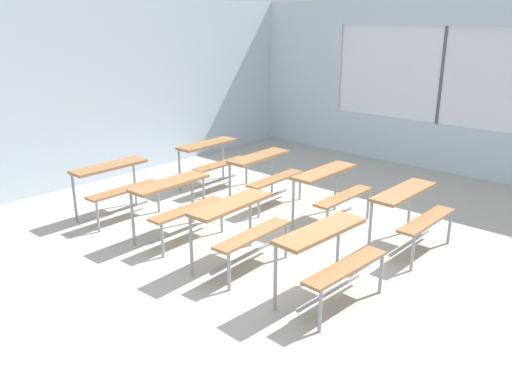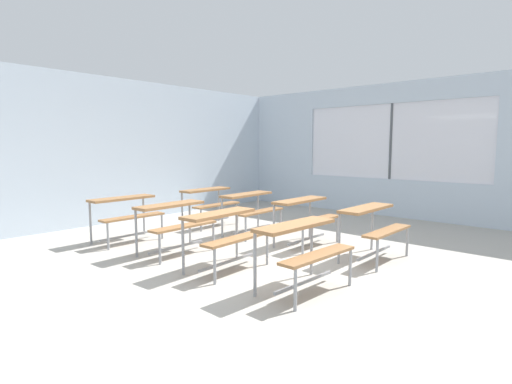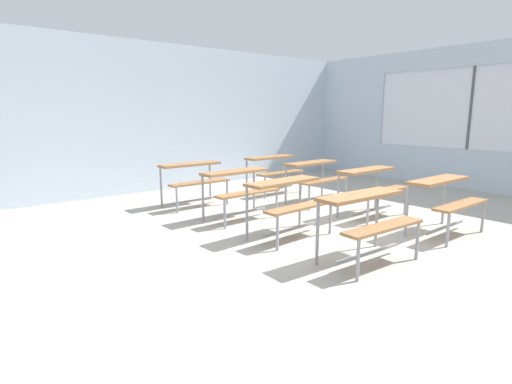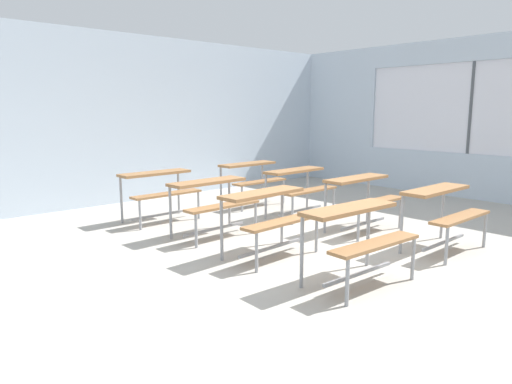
{
  "view_description": "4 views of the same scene",
  "coord_description": "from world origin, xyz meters",
  "px_view_note": "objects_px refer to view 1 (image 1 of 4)",
  "views": [
    {
      "loc": [
        -4.2,
        -3.44,
        2.73
      ],
      "look_at": [
        0.57,
        0.91,
        0.55
      ],
      "focal_mm": 36.95,
      "sensor_mm": 36.0,
      "label": 1
    },
    {
      "loc": [
        -3.8,
        -3.3,
        1.6
      ],
      "look_at": [
        1.34,
        1.32,
        0.8
      ],
      "focal_mm": 28.0,
      "sensor_mm": 36.0,
      "label": 2
    },
    {
      "loc": [
        -3.8,
        -3.3,
        1.6
      ],
      "look_at": [
        -0.27,
        1.09,
        0.49
      ],
      "focal_mm": 28.0,
      "sensor_mm": 36.0,
      "label": 3
    },
    {
      "loc": [
        -3.86,
        -3.37,
        1.66
      ],
      "look_at": [
        0.62,
        1.63,
        0.48
      ],
      "focal_mm": 32.56,
      "sensor_mm": 36.0,
      "label": 4
    }
  ],
  "objects_px": {
    "desk_bench_r2c0": "(176,197)",
    "desk_bench_r2c1": "(265,168)",
    "desk_bench_r3c1": "(212,154)",
    "desk_bench_r3c0": "(115,179)",
    "desk_bench_r0c1": "(411,206)",
    "desk_bench_r1c1": "(331,184)",
    "desk_bench_r1c0": "(238,220)",
    "desk_bench_r0c0": "(329,249)"
  },
  "relations": [
    {
      "from": "desk_bench_r3c0",
      "to": "desk_bench_r0c1",
      "type": "bearing_deg",
      "value": -64.64
    },
    {
      "from": "desk_bench_r3c0",
      "to": "desk_bench_r3c1",
      "type": "height_order",
      "value": "same"
    },
    {
      "from": "desk_bench_r3c0",
      "to": "desk_bench_r3c1",
      "type": "xyz_separation_m",
      "value": [
        1.83,
        -0.03,
        0.0
      ]
    },
    {
      "from": "desk_bench_r2c0",
      "to": "desk_bench_r2c1",
      "type": "relative_size",
      "value": 1.0
    },
    {
      "from": "desk_bench_r1c1",
      "to": "desk_bench_r3c1",
      "type": "xyz_separation_m",
      "value": [
        0.02,
        2.36,
        0.0
      ]
    },
    {
      "from": "desk_bench_r0c1",
      "to": "desk_bench_r2c0",
      "type": "relative_size",
      "value": 0.99
    },
    {
      "from": "desk_bench_r0c1",
      "to": "desk_bench_r3c1",
      "type": "distance_m",
      "value": 3.55
    },
    {
      "from": "desk_bench_r0c1",
      "to": "desk_bench_r1c0",
      "type": "xyz_separation_m",
      "value": [
        -1.7,
        1.22,
        0.0
      ]
    },
    {
      "from": "desk_bench_r1c0",
      "to": "desk_bench_r2c0",
      "type": "height_order",
      "value": "same"
    },
    {
      "from": "desk_bench_r1c1",
      "to": "desk_bench_r2c1",
      "type": "xyz_separation_m",
      "value": [
        -0.0,
        1.19,
        0.0
      ]
    },
    {
      "from": "desk_bench_r1c0",
      "to": "desk_bench_r1c1",
      "type": "distance_m",
      "value": 1.76
    },
    {
      "from": "desk_bench_r1c1",
      "to": "desk_bench_r2c1",
      "type": "height_order",
      "value": "same"
    },
    {
      "from": "desk_bench_r0c0",
      "to": "desk_bench_r2c1",
      "type": "bearing_deg",
      "value": 56.37
    },
    {
      "from": "desk_bench_r1c1",
      "to": "desk_bench_r3c0",
      "type": "xyz_separation_m",
      "value": [
        -1.81,
        2.39,
        0.0
      ]
    },
    {
      "from": "desk_bench_r1c0",
      "to": "desk_bench_r2c0",
      "type": "bearing_deg",
      "value": 85.1
    },
    {
      "from": "desk_bench_r2c0",
      "to": "desk_bench_r0c1",
      "type": "bearing_deg",
      "value": -56.39
    },
    {
      "from": "desk_bench_r1c1",
      "to": "desk_bench_r2c0",
      "type": "relative_size",
      "value": 0.99
    },
    {
      "from": "desk_bench_r2c0",
      "to": "desk_bench_r3c0",
      "type": "xyz_separation_m",
      "value": [
        -0.09,
        1.23,
        0.0
      ]
    },
    {
      "from": "desk_bench_r1c0",
      "to": "desk_bench_r3c1",
      "type": "xyz_separation_m",
      "value": [
        1.79,
        2.33,
        0.0
      ]
    },
    {
      "from": "desk_bench_r3c0",
      "to": "desk_bench_r2c0",
      "type": "bearing_deg",
      "value": -86.74
    },
    {
      "from": "desk_bench_r0c1",
      "to": "desk_bench_r2c1",
      "type": "height_order",
      "value": "same"
    },
    {
      "from": "desk_bench_r1c0",
      "to": "desk_bench_r0c0",
      "type": "bearing_deg",
      "value": -90.91
    },
    {
      "from": "desk_bench_r2c1",
      "to": "desk_bench_r0c1",
      "type": "bearing_deg",
      "value": -93.6
    },
    {
      "from": "desk_bench_r1c1",
      "to": "desk_bench_r0c0",
      "type": "bearing_deg",
      "value": -146.19
    },
    {
      "from": "desk_bench_r3c0",
      "to": "desk_bench_r1c1",
      "type": "bearing_deg",
      "value": -53.55
    },
    {
      "from": "desk_bench_r0c0",
      "to": "desk_bench_r1c0",
      "type": "xyz_separation_m",
      "value": [
        -0.04,
        1.19,
        0.0
      ]
    },
    {
      "from": "desk_bench_r1c0",
      "to": "desk_bench_r2c1",
      "type": "xyz_separation_m",
      "value": [
        1.76,
        1.16,
        0.0
      ]
    },
    {
      "from": "desk_bench_r1c1",
      "to": "desk_bench_r2c1",
      "type": "distance_m",
      "value": 1.19
    },
    {
      "from": "desk_bench_r1c1",
      "to": "desk_bench_r3c0",
      "type": "distance_m",
      "value": 2.99
    },
    {
      "from": "desk_bench_r0c1",
      "to": "desk_bench_r3c0",
      "type": "relative_size",
      "value": 1.0
    },
    {
      "from": "desk_bench_r1c0",
      "to": "desk_bench_r2c1",
      "type": "distance_m",
      "value": 2.11
    },
    {
      "from": "desk_bench_r2c0",
      "to": "desk_bench_r1c0",
      "type": "bearing_deg",
      "value": -93.67
    },
    {
      "from": "desk_bench_r1c0",
      "to": "desk_bench_r3c1",
      "type": "bearing_deg",
      "value": 49.56
    },
    {
      "from": "desk_bench_r0c1",
      "to": "desk_bench_r1c1",
      "type": "xyz_separation_m",
      "value": [
        0.06,
        1.19,
        0.0
      ]
    },
    {
      "from": "desk_bench_r2c1",
      "to": "desk_bench_r3c1",
      "type": "height_order",
      "value": "same"
    },
    {
      "from": "desk_bench_r1c1",
      "to": "desk_bench_r2c0",
      "type": "xyz_separation_m",
      "value": [
        -1.72,
        1.15,
        0.0
      ]
    },
    {
      "from": "desk_bench_r2c1",
      "to": "desk_bench_r3c1",
      "type": "distance_m",
      "value": 1.17
    },
    {
      "from": "desk_bench_r0c1",
      "to": "desk_bench_r3c0",
      "type": "xyz_separation_m",
      "value": [
        -1.75,
        3.58,
        0.0
      ]
    },
    {
      "from": "desk_bench_r3c1",
      "to": "desk_bench_r2c1",
      "type": "bearing_deg",
      "value": -92.86
    },
    {
      "from": "desk_bench_r1c0",
      "to": "desk_bench_r3c1",
      "type": "distance_m",
      "value": 2.94
    },
    {
      "from": "desk_bench_r2c0",
      "to": "desk_bench_r3c1",
      "type": "height_order",
      "value": "same"
    },
    {
      "from": "desk_bench_r0c0",
      "to": "desk_bench_r3c1",
      "type": "xyz_separation_m",
      "value": [
        1.74,
        3.52,
        0.0
      ]
    }
  ]
}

